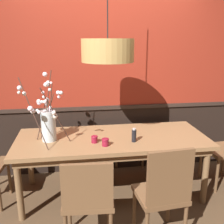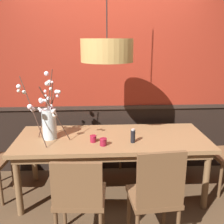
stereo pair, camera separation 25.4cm
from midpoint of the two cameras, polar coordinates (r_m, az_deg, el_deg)
name	(u,v)px [view 2 (the right image)]	position (r m, az deg, el deg)	size (l,w,h in m)	color
ground_plane	(112,192)	(3.40, 2.24, -17.03)	(24.00, 24.00, 0.00)	brown
back_wall	(109,74)	(3.57, 1.43, 8.13)	(4.65, 0.14, 2.75)	black
dining_table	(112,143)	(3.10, 2.37, -6.81)	(2.20, 0.90, 0.73)	#997047
chair_far_side_left	(90,130)	(3.91, -2.91, -3.99)	(0.43, 0.43, 0.92)	brown
chair_near_side_right	(156,193)	(2.45, 12.59, -16.87)	(0.46, 0.44, 0.97)	brown
chair_near_side_left	(79,196)	(2.40, -3.95, -17.76)	(0.47, 0.44, 0.89)	brown
chair_far_side_right	(133,129)	(3.98, 6.40, -3.77)	(0.47, 0.46, 0.91)	brown
vase_with_blossoms	(48,120)	(3.01, -11.28, -1.79)	(0.51, 0.51, 0.78)	silver
candle_holder_nearer_center	(103,142)	(2.82, 0.70, -6.52)	(0.08, 0.08, 0.08)	maroon
candle_holder_nearer_edge	(93,139)	(2.91, -1.58, -5.82)	(0.07, 0.07, 0.08)	maroon
condiment_bottle	(133,136)	(2.91, 7.06, -5.21)	(0.05, 0.05, 0.16)	black
pendant_lamp	(107,50)	(2.78, 1.59, 13.19)	(0.54, 0.54, 1.16)	tan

